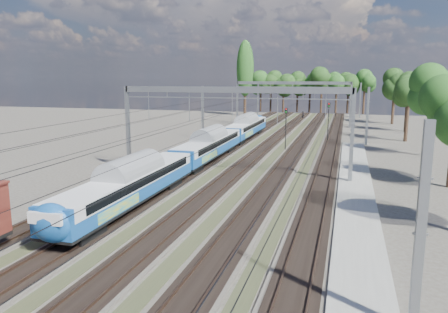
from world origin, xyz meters
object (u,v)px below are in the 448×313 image
(worker, at_px, (303,115))
(emu_train, at_px, (209,142))
(signal_far, at_px, (328,117))
(signal_near, at_px, (286,124))

(worker, bearing_deg, emu_train, 154.64)
(emu_train, relative_size, signal_far, 9.76)
(emu_train, distance_m, worker, 56.85)
(emu_train, bearing_deg, worker, 84.59)
(emu_train, xyz_separation_m, signal_far, (12.67, 21.36, 1.42))
(signal_near, relative_size, signal_far, 0.97)
(emu_train, height_order, signal_far, signal_far)
(emu_train, relative_size, worker, 31.46)
(emu_train, distance_m, signal_near, 13.25)
(emu_train, xyz_separation_m, worker, (5.36, 56.58, -1.45))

